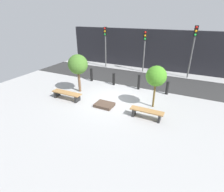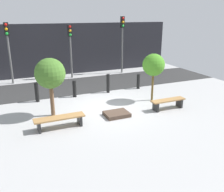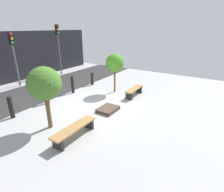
{
  "view_description": "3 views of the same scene",
  "coord_description": "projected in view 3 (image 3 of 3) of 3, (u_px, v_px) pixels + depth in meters",
  "views": [
    {
      "loc": [
        4.29,
        -8.78,
        4.82
      ],
      "look_at": [
        0.38,
        -0.76,
        0.63
      ],
      "focal_mm": 28.0,
      "sensor_mm": 36.0,
      "label": 1
    },
    {
      "loc": [
        -4.22,
        -10.15,
        4.26
      ],
      "look_at": [
        -0.02,
        -0.54,
        0.78
      ],
      "focal_mm": 40.0,
      "sensor_mm": 36.0,
      "label": 2
    },
    {
      "loc": [
        -6.45,
        -5.34,
        3.86
      ],
      "look_at": [
        0.59,
        -0.86,
        0.56
      ],
      "focal_mm": 28.0,
      "sensor_mm": 36.0,
      "label": 3
    }
  ],
  "objects": [
    {
      "name": "road_strip",
      "position": [
        39.0,
        91.0,
        11.33
      ],
      "size": [
        18.0,
        3.65,
        0.01
      ],
      "primitive_type": "cube",
      "color": "#2C2C2C",
      "rests_on": "ground"
    },
    {
      "name": "bench_right",
      "position": [
        134.0,
        91.0,
        10.42
      ],
      "size": [
        1.69,
        0.41,
        0.47
      ],
      "rotation": [
        0.0,
        0.0,
        0.0
      ],
      "color": "black",
      "rests_on": "ground"
    },
    {
      "name": "bollard_far_left",
      "position": [
        11.0,
        107.0,
        7.83
      ],
      "size": [
        0.2,
        0.2,
        1.01
      ],
      "primitive_type": "cylinder",
      "color": "black",
      "rests_on": "ground"
    },
    {
      "name": "tree_behind_right_bench",
      "position": [
        115.0,
        63.0,
        10.55
      ],
      "size": [
        1.11,
        1.11,
        2.39
      ],
      "color": "brown",
      "rests_on": "ground"
    },
    {
      "name": "ground_plane",
      "position": [
        92.0,
        106.0,
        9.15
      ],
      "size": [
        18.0,
        18.0,
        0.0
      ],
      "primitive_type": "plane",
      "color": "#A2A2A2"
    },
    {
      "name": "bollard_center",
      "position": [
        73.0,
        85.0,
        10.86
      ],
      "size": [
        0.18,
        0.18,
        1.06
      ],
      "primitive_type": "cylinder",
      "color": "black",
      "rests_on": "ground"
    },
    {
      "name": "bench_left",
      "position": [
        74.0,
        130.0,
        6.44
      ],
      "size": [
        1.96,
        0.48,
        0.46
      ],
      "rotation": [
        0.0,
        0.0,
        -0.0
      ],
      "color": "black",
      "rests_on": "ground"
    },
    {
      "name": "bollard_left",
      "position": [
        47.0,
        95.0,
        9.37
      ],
      "size": [
        0.19,
        0.19,
        0.88
      ],
      "primitive_type": "cylinder",
      "color": "black",
      "rests_on": "ground"
    },
    {
      "name": "traffic_light_mid_west",
      "position": [
        13.0,
        50.0,
        11.48
      ],
      "size": [
        0.28,
        0.27,
        3.57
      ],
      "color": "#5C5C5C",
      "rests_on": "ground"
    },
    {
      "name": "building_facade",
      "position": [
        4.0,
        58.0,
        12.43
      ],
      "size": [
        16.2,
        0.5,
        3.6
      ],
      "primitive_type": "cube",
      "color": "black",
      "rests_on": "ground"
    },
    {
      "name": "bollard_right",
      "position": [
        92.0,
        79.0,
        12.42
      ],
      "size": [
        0.19,
        0.19,
        0.88
      ],
      "primitive_type": "cylinder",
      "color": "black",
      "rests_on": "ground"
    },
    {
      "name": "planter_bed",
      "position": [
        108.0,
        109.0,
        8.62
      ],
      "size": [
        1.04,
        0.81,
        0.16
      ],
      "primitive_type": "cube",
      "color": "#49382C",
      "rests_on": "ground"
    },
    {
      "name": "traffic_light_mid_east",
      "position": [
        58.0,
        41.0,
        14.39
      ],
      "size": [
        0.28,
        0.27,
        4.07
      ],
      "color": "#575757",
      "rests_on": "ground"
    },
    {
      "name": "tree_behind_left_bench",
      "position": [
        44.0,
        84.0,
        6.57
      ],
      "size": [
        1.28,
        1.28,
        2.53
      ],
      "color": "brown",
      "rests_on": "ground"
    }
  ]
}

